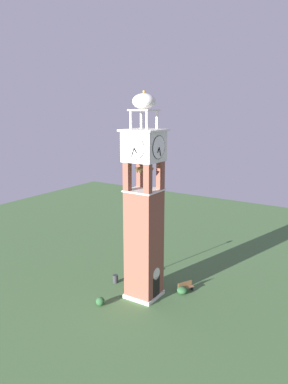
% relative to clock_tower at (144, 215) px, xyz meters
% --- Properties ---
extents(ground, '(80.00, 80.00, 0.00)m').
position_rel_clock_tower_xyz_m(ground, '(-0.00, 0.00, -7.89)').
color(ground, '#476B3D').
extents(clock_tower, '(3.25, 3.25, 18.56)m').
position_rel_clock_tower_xyz_m(clock_tower, '(0.00, 0.00, 0.00)').
color(clock_tower, brown).
rests_on(clock_tower, ground).
extents(park_bench, '(1.62, 1.13, 0.95)m').
position_rel_clock_tower_xyz_m(park_bench, '(2.83, -2.89, -7.40)').
color(park_bench, brown).
rests_on(park_bench, ground).
extents(lamp_post, '(0.36, 0.36, 3.97)m').
position_rel_clock_tower_xyz_m(lamp_post, '(4.70, 2.06, -5.15)').
color(lamp_post, black).
rests_on(lamp_post, ground).
extents(trash_bin, '(0.52, 0.52, 0.80)m').
position_rel_clock_tower_xyz_m(trash_bin, '(0.72, 3.87, -7.49)').
color(trash_bin, '#2D2D33').
rests_on(trash_bin, ground).
extents(shrub_near_entry, '(1.00, 1.00, 0.68)m').
position_rel_clock_tower_xyz_m(shrub_near_entry, '(2.28, -2.82, -7.55)').
color(shrub_near_entry, '#28562D').
rests_on(shrub_near_entry, ground).
extents(shrub_left_of_tower, '(1.01, 1.01, 0.93)m').
position_rel_clock_tower_xyz_m(shrub_left_of_tower, '(3.12, 2.37, -7.42)').
color(shrub_left_of_tower, '#28562D').
rests_on(shrub_left_of_tower, ground).
extents(shrub_behind_bench, '(0.79, 0.79, 0.75)m').
position_rel_clock_tower_xyz_m(shrub_behind_bench, '(-3.57, 2.31, -7.51)').
color(shrub_behind_bench, '#28562D').
rests_on(shrub_behind_bench, ground).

